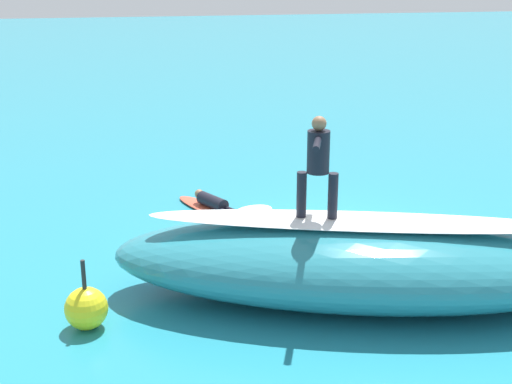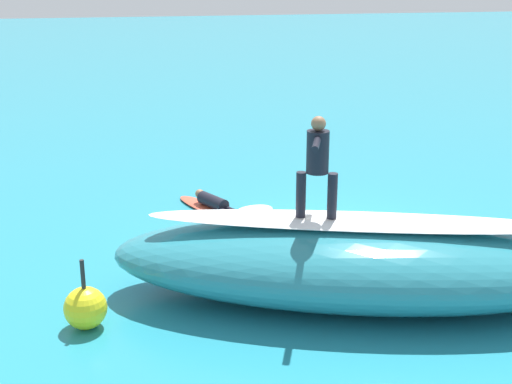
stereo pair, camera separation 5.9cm
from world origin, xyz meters
The scene contains 9 objects.
ground_plane centered at (0.00, 0.00, 0.00)m, with size 120.00×120.00×0.00m, color teal.
wave_crest centered at (0.50, 2.71, 0.64)m, with size 7.73×2.60×1.28m, color teal.
wave_foam_lip centered at (0.50, 2.71, 1.32)m, with size 6.57×0.91×0.08m, color white.
surfboard_riding centered at (1.13, 2.52, 1.33)m, with size 2.13×0.48×0.08m, color silver.
surfer_riding centered at (1.13, 2.52, 2.29)m, with size 0.60×1.45×1.58m.
surfboard_paddling centered at (2.12, -1.89, 0.04)m, with size 2.40×0.53×0.09m, color #E0563D.
surfer_paddling centered at (2.06, -1.78, 0.21)m, with size 0.95×1.53×0.30m.
buoy_marker centered at (4.66, 2.80, 0.32)m, with size 0.63×0.63×1.07m.
foam_patch_mid centered at (1.28, -1.58, 0.08)m, with size 0.86×0.53×0.15m, color white.
Camera 2 is at (4.07, 12.44, 5.11)m, focal length 50.01 mm.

